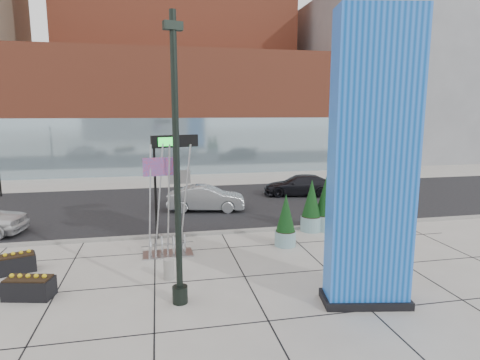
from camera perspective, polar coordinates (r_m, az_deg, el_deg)
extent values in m
plane|color=#9E9991|center=(14.78, -4.06, -12.35)|extent=(160.00, 160.00, 0.00)
cube|color=black|center=(24.30, -7.21, -3.54)|extent=(80.00, 12.00, 0.02)
cube|color=gray|center=(18.51, -5.73, -7.59)|extent=(80.00, 0.30, 0.12)
cube|color=#9D462D|center=(40.68, -7.88, 9.55)|extent=(34.00, 10.00, 11.00)
cube|color=#8CA5B2|center=(36.03, -7.25, 4.78)|extent=(34.00, 0.60, 5.00)
cube|color=slate|center=(53.49, 20.16, 12.83)|extent=(20.00, 18.00, 18.00)
cube|color=#0C51B7|center=(11.68, 18.31, 2.27)|extent=(2.42, 1.32, 8.27)
cube|color=black|center=(12.80, 17.32, -15.86)|extent=(2.64, 1.53, 0.23)
cylinder|color=black|center=(11.24, -9.01, 2.12)|extent=(0.18, 0.18, 8.17)
cylinder|color=black|center=(12.34, -8.52, -15.80)|extent=(0.45, 0.45, 0.51)
cube|color=black|center=(11.37, -9.53, 20.83)|extent=(0.55, 0.34, 0.22)
cube|color=#B3B5B8|center=(16.28, -10.21, -10.28)|extent=(1.95, 1.02, 0.05)
cylinder|color=#B3B5B8|center=(15.51, -12.69, -3.07)|extent=(0.06, 0.06, 4.36)
cylinder|color=#B3B5B8|center=(15.80, -11.41, -2.79)|extent=(0.06, 0.06, 4.36)
cylinder|color=#B3B5B8|center=(15.59, -10.12, -2.91)|extent=(0.06, 0.06, 4.36)
cylinder|color=#B3B5B8|center=(15.86, -8.73, -2.66)|extent=(0.06, 0.06, 4.36)
cylinder|color=#B3B5B8|center=(15.49, -7.85, -2.93)|extent=(0.06, 0.06, 4.36)
torus|color=#B3B5B8|center=(16.07, -12.61, -9.15)|extent=(0.09, 0.80, 0.79)
torus|color=#B3B5B8|center=(16.23, -11.04, -8.90)|extent=(0.09, 0.80, 0.79)
torus|color=#B3B5B8|center=(16.07, -9.46, -9.04)|extent=(0.09, 0.80, 0.79)
torus|color=#B3B5B8|center=(16.25, -7.93, -8.78)|extent=(0.09, 0.80, 0.79)
cube|color=red|center=(15.45, -11.57, 1.86)|extent=(1.13, 0.18, 0.70)
cube|color=#B3B5B8|center=(15.62, -8.64, 0.41)|extent=(0.87, 0.10, 0.52)
cylinder|color=gray|center=(13.92, -10.08, -12.38)|extent=(0.36, 0.36, 0.69)
cylinder|color=black|center=(17.70, -11.95, -1.26)|extent=(0.11, 0.11, 4.49)
cube|color=black|center=(17.46, -9.01, 5.40)|extent=(2.08, 0.90, 0.53)
cube|color=#19D833|center=(17.32, -10.41, 5.33)|extent=(0.71, 0.27, 0.37)
cylinder|color=#7CA2A8|center=(19.52, 11.98, -5.91)|extent=(1.03, 1.03, 0.72)
cylinder|color=black|center=(19.43, 12.01, -4.88)|extent=(0.95, 0.95, 0.06)
cone|color=black|center=(19.22, 12.11, -2.19)|extent=(0.93, 0.93, 1.86)
cylinder|color=#7CA2A8|center=(19.26, 10.05, -6.12)|extent=(0.98, 0.98, 0.69)
cylinder|color=black|center=(19.17, 10.08, -5.13)|extent=(0.90, 0.90, 0.06)
cone|color=black|center=(18.97, 10.16, -2.55)|extent=(0.88, 0.88, 1.77)
cylinder|color=#7CA2A8|center=(17.04, 6.46, -8.26)|extent=(0.88, 0.88, 0.62)
cylinder|color=black|center=(16.95, 6.48, -7.26)|extent=(0.81, 0.81, 0.05)
cone|color=black|center=(16.74, 6.53, -4.66)|extent=(0.79, 0.79, 1.59)
cube|color=black|center=(16.31, -29.45, -10.40)|extent=(1.51, 1.10, 0.58)
cube|color=black|center=(16.21, -29.55, -9.36)|extent=(1.39, 0.98, 0.06)
cube|color=black|center=(14.01, -27.79, -13.48)|extent=(1.51, 0.99, 0.59)
cube|color=black|center=(13.89, -27.90, -12.27)|extent=(1.39, 0.87, 0.06)
imported|color=#95989C|center=(22.68, -4.83, -2.65)|extent=(4.49, 2.29, 1.41)
imported|color=black|center=(27.05, 8.42, -0.77)|extent=(4.97, 2.81, 1.36)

